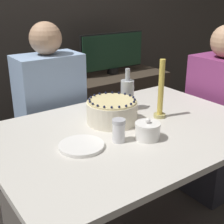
% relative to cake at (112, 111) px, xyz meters
% --- Properties ---
extents(wall_behind, '(8.00, 0.05, 2.60)m').
position_rel_cake_xyz_m(wall_behind, '(0.02, 1.28, 0.48)').
color(wall_behind, '#38332D').
rests_on(wall_behind, ground_plane).
extents(dining_table, '(1.31, 0.91, 0.77)m').
position_rel_cake_xyz_m(dining_table, '(0.02, -0.12, -0.18)').
color(dining_table, beige).
rests_on(dining_table, ground_plane).
extents(cake, '(0.26, 0.26, 0.13)m').
position_rel_cake_xyz_m(cake, '(0.00, 0.00, 0.00)').
color(cake, '#EFE5CC').
rests_on(cake, dining_table).
extents(sugar_bowl, '(0.12, 0.12, 0.10)m').
position_rel_cake_xyz_m(sugar_bowl, '(0.02, -0.25, -0.02)').
color(sugar_bowl, white).
rests_on(sugar_bowl, dining_table).
extents(sugar_shaker, '(0.06, 0.06, 0.11)m').
position_rel_cake_xyz_m(sugar_shaker, '(-0.10, -0.20, -0.00)').
color(sugar_shaker, white).
rests_on(sugar_shaker, dining_table).
extents(plate_stack, '(0.20, 0.20, 0.02)m').
position_rel_cake_xyz_m(plate_stack, '(-0.27, -0.16, -0.05)').
color(plate_stack, white).
rests_on(plate_stack, dining_table).
extents(candle, '(0.06, 0.06, 0.31)m').
position_rel_cake_xyz_m(candle, '(0.24, -0.09, 0.07)').
color(candle, tan).
rests_on(candle, dining_table).
extents(bottle, '(0.07, 0.07, 0.23)m').
position_rel_cake_xyz_m(bottle, '(0.18, 0.10, 0.03)').
color(bottle, '#B2B7BC').
rests_on(bottle, dining_table).
extents(person_man_blue_shirt, '(0.40, 0.34, 1.23)m').
position_rel_cake_xyz_m(person_man_blue_shirt, '(-0.10, 0.54, -0.29)').
color(person_man_blue_shirt, '#2D2D38').
rests_on(person_man_blue_shirt, ground_plane).
extents(person_woman_floral, '(0.34, 0.40, 1.20)m').
position_rel_cake_xyz_m(person_woman_floral, '(0.87, -0.01, -0.30)').
color(person_woman_floral, '#2D2D38').
rests_on(person_woman_floral, ground_plane).
extents(side_cabinet, '(0.89, 0.52, 0.72)m').
position_rel_cake_xyz_m(side_cabinet, '(0.70, 0.98, -0.46)').
color(side_cabinet, '#382D23').
rests_on(side_cabinet, ground_plane).
extents(tv_monitor, '(0.63, 0.10, 0.35)m').
position_rel_cake_xyz_m(tv_monitor, '(0.70, 0.98, 0.08)').
color(tv_monitor, black).
rests_on(tv_monitor, side_cabinet).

